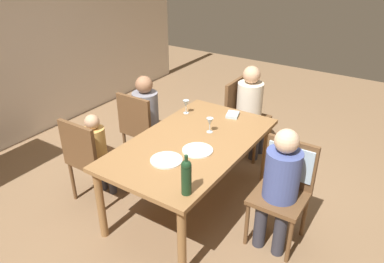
# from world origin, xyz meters

# --- Properties ---
(ground_plane) EXTENTS (10.00, 10.00, 0.00)m
(ground_plane) POSITION_xyz_m (0.00, 0.00, 0.00)
(ground_plane) COLOR #846647
(rear_room_partition) EXTENTS (6.40, 0.12, 2.70)m
(rear_room_partition) POSITION_xyz_m (0.00, 2.70, 1.35)
(rear_room_partition) COLOR beige
(rear_room_partition) RESTS_ON ground_plane
(dining_table) EXTENTS (1.74, 1.00, 0.74)m
(dining_table) POSITION_xyz_m (0.00, 0.00, 0.66)
(dining_table) COLOR olive
(dining_table) RESTS_ON ground_plane
(chair_far_right) EXTENTS (0.44, 0.44, 0.92)m
(chair_far_right) POSITION_xyz_m (0.30, 0.88, 0.53)
(chair_far_right) COLOR brown
(chair_far_right) RESTS_ON ground_plane
(chair_right_end) EXTENTS (0.44, 0.44, 0.92)m
(chair_right_end) POSITION_xyz_m (1.25, 0.09, 0.53)
(chair_right_end) COLOR brown
(chair_right_end) RESTS_ON ground_plane
(chair_near) EXTENTS (0.46, 0.44, 0.92)m
(chair_near) POSITION_xyz_m (0.12, -0.88, 0.59)
(chair_near) COLOR brown
(chair_near) RESTS_ON ground_plane
(chair_far_left) EXTENTS (0.44, 0.44, 0.92)m
(chair_far_left) POSITION_xyz_m (-0.48, 0.88, 0.53)
(chair_far_left) COLOR brown
(chair_far_left) RESTS_ON ground_plane
(person_woman_host) EXTENTS (0.33, 0.29, 1.09)m
(person_woman_host) POSITION_xyz_m (0.42, 0.88, 0.64)
(person_woman_host) COLOR #33333D
(person_woman_host) RESTS_ON ground_plane
(person_man_bearded) EXTENTS (0.30, 0.35, 1.13)m
(person_man_bearded) POSITION_xyz_m (1.25, -0.03, 0.65)
(person_man_bearded) COLOR #33333D
(person_man_bearded) RESTS_ON ground_plane
(person_man_guest) EXTENTS (0.34, 0.29, 1.11)m
(person_man_guest) POSITION_xyz_m (-0.03, -0.88, 0.64)
(person_man_guest) COLOR #33333D
(person_man_guest) RESTS_ON ground_plane
(person_child_small) EXTENTS (0.25, 0.22, 0.94)m
(person_child_small) POSITION_xyz_m (-0.37, 0.88, 0.56)
(person_child_small) COLOR #33333D
(person_child_small) RESTS_ON ground_plane
(wine_bottle_tall_green) EXTENTS (0.08, 0.08, 0.33)m
(wine_bottle_tall_green) POSITION_xyz_m (-0.68, -0.40, 0.89)
(wine_bottle_tall_green) COLOR #19381E
(wine_bottle_tall_green) RESTS_ON dining_table
(wine_glass_near_left) EXTENTS (0.07, 0.07, 0.15)m
(wine_glass_near_left) POSITION_xyz_m (0.24, -0.04, 0.85)
(wine_glass_near_left) COLOR silver
(wine_glass_near_left) RESTS_ON dining_table
(wine_glass_centre) EXTENTS (0.07, 0.07, 0.15)m
(wine_glass_centre) POSITION_xyz_m (0.48, 0.39, 0.85)
(wine_glass_centre) COLOR silver
(wine_glass_centre) RESTS_ON dining_table
(dinner_plate_host) EXTENTS (0.28, 0.28, 0.01)m
(dinner_plate_host) POSITION_xyz_m (-0.40, -0.01, 0.75)
(dinner_plate_host) COLOR silver
(dinner_plate_host) RESTS_ON dining_table
(dinner_plate_guest_left) EXTENTS (0.27, 0.27, 0.01)m
(dinner_plate_guest_left) POSITION_xyz_m (-0.12, -0.14, 0.75)
(dinner_plate_guest_left) COLOR white
(dinner_plate_guest_left) RESTS_ON dining_table
(folded_napkin) EXTENTS (0.19, 0.16, 0.03)m
(folded_napkin) POSITION_xyz_m (0.69, -0.06, 0.76)
(folded_napkin) COLOR #ADC6D6
(folded_napkin) RESTS_ON dining_table
(handbag) EXTENTS (0.15, 0.29, 0.22)m
(handbag) POSITION_xyz_m (-0.04, 0.88, 0.11)
(handbag) COLOR brown
(handbag) RESTS_ON ground_plane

